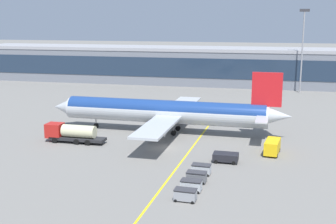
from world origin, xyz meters
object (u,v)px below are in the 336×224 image
Objects in this scene: fuel_tanker at (71,133)px; main_airliner at (165,112)px; baggage_cart_0 at (185,195)px; crew_van at (272,146)px; pushback_tug at (226,157)px; baggage_cart_1 at (191,185)px; baggage_cart_2 at (197,177)px; baggage_cart_3 at (201,169)px.

main_airliner is at bearing 35.44° from fuel_tanker.
main_airliner is 17.15× the size of baggage_cart_0.
baggage_cart_0 is at bearing -115.15° from crew_van.
crew_van is at bearing 40.18° from pushback_tug.
fuel_tanker is 3.99× the size of baggage_cart_1.
pushback_tug is at bearing -139.82° from crew_van.
baggage_cart_2 is (10.18, -24.82, -3.34)m from main_airliner.
baggage_cart_0 is 1.00× the size of baggage_cart_2.
pushback_tug is 6.85m from baggage_cart_3.
baggage_cart_0 is 1.00× the size of baggage_cart_3.
main_airliner is 8.93× the size of crew_van.
fuel_tanker is (-14.58, -10.38, -2.38)m from main_airliner.
baggage_cart_1 is at bearing -92.66° from baggage_cart_2.
main_airliner is at bearing 107.58° from baggage_cart_0.
crew_van is 15.41m from baggage_cart_3.
baggage_cart_0 is (9.89, -31.21, -3.34)m from main_airliner.
crew_van reaches higher than baggage_cart_2.
pushback_tug is 1.41× the size of baggage_cart_3.
baggage_cart_2 is (24.76, -14.44, -0.96)m from fuel_tanker.
crew_van is at bearing 64.85° from baggage_cart_0.
baggage_cart_3 is at bearing -128.95° from crew_van.
fuel_tanker is 3.99× the size of baggage_cart_3.
pushback_tug is 0.74× the size of crew_van.
main_airliner is 27.03m from baggage_cart_2.
crew_van is at bearing 61.49° from baggage_cart_1.
crew_van is 1.92× the size of baggage_cart_0.
crew_van is at bearing 51.05° from baggage_cart_3.
fuel_tanker is at bearing -144.56° from main_airliner.
baggage_cart_3 is at bearing 87.34° from baggage_cart_1.
main_airliner reaches higher than baggage_cart_0.
baggage_cart_0 is at bearing -92.66° from baggage_cart_1.
fuel_tanker is 32.15m from baggage_cart_0.
baggage_cart_0 is (-3.31, -15.81, -0.07)m from pushback_tug.
crew_van is 20.91m from baggage_cart_1.
main_airliner is at bearing 154.26° from crew_van.
baggage_cart_3 is (0.15, 3.20, 0.00)m from baggage_cart_2.
pushback_tug is 1.41× the size of baggage_cart_1.
baggage_cart_2 is 1.00× the size of baggage_cart_3.
main_airliner reaches higher than baggage_cart_1.
main_airliner is at bearing 109.71° from baggage_cart_1.
baggage_cart_3 is at bearing 87.34° from baggage_cart_2.
baggage_cart_2 is at bearing -67.69° from main_airliner.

